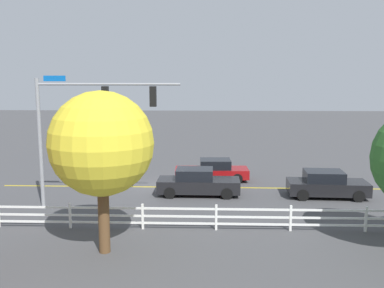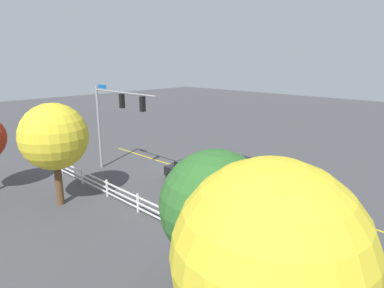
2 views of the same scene
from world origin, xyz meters
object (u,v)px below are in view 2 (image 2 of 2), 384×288
at_px(tree_3, 215,205).
at_px(car_0, 194,173).
at_px(car_2, 233,166).
at_px(car_1, 284,204).
at_px(tree_2, 54,137).
at_px(tree_0, 270,257).

bearing_deg(tree_3, car_0, -42.70).
xyz_separation_m(car_0, car_2, (-0.89, -3.47, -0.06)).
xyz_separation_m(car_1, tree_2, (10.61, 8.07, 3.50)).
relative_size(car_1, tree_0, 0.69).
bearing_deg(car_1, tree_2, -140.17).
relative_size(tree_2, tree_3, 1.10).
xyz_separation_m(tree_2, tree_3, (-12.03, -0.28, -0.54)).
height_order(car_0, car_2, car_0).
xyz_separation_m(car_1, tree_3, (-1.41, 7.79, 2.96)).
bearing_deg(tree_2, car_0, -112.35).
bearing_deg(car_0, tree_2, -111.75).
height_order(car_1, tree_0, tree_0).
relative_size(car_2, tree_2, 0.77).
bearing_deg(car_0, car_2, 76.27).
bearing_deg(tree_3, tree_2, 1.32).
bearing_deg(tree_0, tree_3, -30.60).
distance_m(car_0, tree_3, 12.12).
bearing_deg(tree_2, car_2, -110.06).
relative_size(car_0, car_2, 0.98).
relative_size(car_0, tree_0, 0.72).
distance_m(car_2, tree_3, 14.14).
bearing_deg(tree_3, tree_0, 149.40).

